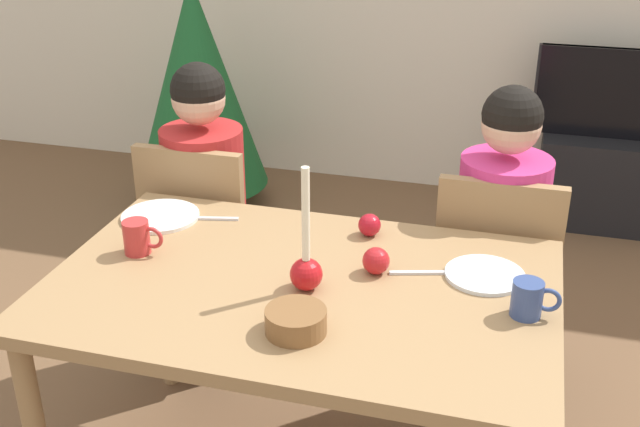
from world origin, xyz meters
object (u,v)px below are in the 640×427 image
(chair_left, at_px, (204,238))
(tv_stand, at_px, (600,179))
(tv, at_px, (615,94))
(mug_left, at_px, (138,237))
(plate_left, at_px, (160,216))
(bowl_walnuts, at_px, (296,321))
(person_right_child, at_px, (497,257))
(christmas_tree, at_px, (197,84))
(dining_table, at_px, (301,308))
(candle_centerpiece, at_px, (306,266))
(apple_near_candle, at_px, (370,225))
(apple_by_left_plate, at_px, (376,261))
(plate_right, at_px, (485,275))
(person_left_child, at_px, (207,221))
(chair_right, at_px, (495,276))
(mug_right, at_px, (529,299))

(chair_left, relative_size, tv_stand, 1.41)
(tv, relative_size, mug_left, 6.35)
(tv_stand, height_order, plate_left, plate_left)
(bowl_walnuts, bearing_deg, mug_left, 154.38)
(person_right_child, distance_m, christmas_tree, 2.11)
(dining_table, xyz_separation_m, candle_centerpiece, (0.02, -0.03, 0.15))
(apple_near_candle, bearing_deg, mug_left, -154.95)
(dining_table, bearing_deg, tv, 67.23)
(chair_left, distance_m, mug_left, 0.64)
(person_right_child, bearing_deg, apple_near_candle, -141.59)
(apple_by_left_plate, bearing_deg, plate_right, 11.43)
(plate_right, xyz_separation_m, apple_near_candle, (-0.37, 0.17, 0.03))
(person_left_child, bearing_deg, christmas_tree, 114.82)
(person_left_child, bearing_deg, chair_left, -90.00)
(chair_left, height_order, plate_left, chair_left)
(apple_by_left_plate, bearing_deg, chair_right, 57.51)
(chair_left, bearing_deg, candle_centerpiece, -47.18)
(mug_right, bearing_deg, chair_left, 152.39)
(apple_by_left_plate, bearing_deg, person_right_child, 59.12)
(tv, distance_m, mug_right, 2.34)
(tv_stand, distance_m, christmas_tree, 2.21)
(chair_right, bearing_deg, tv_stand, 74.83)
(apple_near_candle, distance_m, apple_by_left_plate, 0.24)
(plate_right, relative_size, mug_right, 1.79)
(tv_stand, relative_size, christmas_tree, 0.48)
(chair_left, xyz_separation_m, plate_right, (1.05, -0.44, 0.24))
(apple_near_candle, bearing_deg, dining_table, -109.93)
(apple_near_candle, bearing_deg, apple_by_left_plate, -73.37)
(bowl_walnuts, bearing_deg, plate_left, 140.48)
(chair_right, bearing_deg, plate_right, -92.47)
(candle_centerpiece, relative_size, mug_left, 2.86)
(candle_centerpiece, relative_size, plate_left, 1.42)
(chair_left, distance_m, plate_left, 0.41)
(chair_left, relative_size, apple_near_candle, 12.75)
(plate_left, bearing_deg, chair_left, 90.97)
(dining_table, bearing_deg, apple_near_candle, 70.07)
(candle_centerpiece, bearing_deg, mug_right, 2.20)
(person_left_child, height_order, mug_right, person_left_child)
(mug_left, xyz_separation_m, apple_by_left_plate, (0.70, 0.07, -0.01))
(tv, xyz_separation_m, plate_right, (-0.48, -2.13, 0.05))
(plate_right, height_order, apple_by_left_plate, apple_by_left_plate)
(dining_table, xyz_separation_m, tv_stand, (0.97, 2.30, -0.43))
(christmas_tree, relative_size, plate_left, 5.32)
(bowl_walnuts, height_order, apple_by_left_plate, apple_by_left_plate)
(bowl_walnuts, height_order, apple_near_candle, apple_near_candle)
(tv, height_order, apple_by_left_plate, tv)
(mug_left, bearing_deg, person_right_child, 30.57)
(candle_centerpiece, bearing_deg, apple_by_left_plate, 39.59)
(chair_right, xyz_separation_m, apple_near_candle, (-0.39, -0.27, 0.27))
(dining_table, height_order, plate_right, plate_right)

